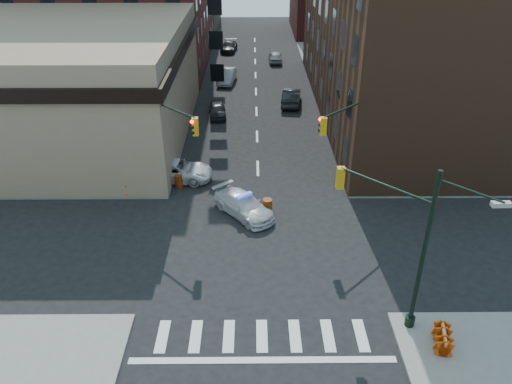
{
  "coord_description": "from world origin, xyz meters",
  "views": [
    {
      "loc": [
        -0.4,
        -23.2,
        16.84
      ],
      "look_at": [
        -0.19,
        2.55,
        2.2
      ],
      "focal_mm": 35.0,
      "sensor_mm": 36.0,
      "label": 1
    }
  ],
  "objects_px": {
    "parked_car_enear": "(291,97)",
    "barrel_bank": "(179,181)",
    "police_car": "(244,205)",
    "pedestrian_a": "(116,183)",
    "pedestrian_b": "(74,183)",
    "barrel_road": "(267,207)",
    "barricade_nw_a": "(135,188)",
    "barricade_se_a": "(442,336)",
    "pickup": "(176,170)",
    "parked_car_wfar": "(227,76)",
    "parked_car_wnear": "(217,110)"
  },
  "relations": [
    {
      "from": "parked_car_enear",
      "to": "pedestrian_a",
      "type": "xyz_separation_m",
      "value": [
        -12.92,
        -17.99,
        0.15
      ]
    },
    {
      "from": "pickup",
      "to": "barrel_bank",
      "type": "height_order",
      "value": "pickup"
    },
    {
      "from": "police_car",
      "to": "pedestrian_b",
      "type": "distance_m",
      "value": 11.58
    },
    {
      "from": "barrel_road",
      "to": "barricade_se_a",
      "type": "bearing_deg",
      "value": -56.21
    },
    {
      "from": "parked_car_enear",
      "to": "barricade_se_a",
      "type": "distance_m",
      "value": 31.74
    },
    {
      "from": "pickup",
      "to": "barricade_se_a",
      "type": "height_order",
      "value": "pickup"
    },
    {
      "from": "police_car",
      "to": "parked_car_wfar",
      "type": "xyz_separation_m",
      "value": [
        -2.24,
        27.56,
        0.08
      ]
    },
    {
      "from": "parked_car_wnear",
      "to": "barricade_nw_a",
      "type": "relative_size",
      "value": 2.81
    },
    {
      "from": "parked_car_enear",
      "to": "barrel_bank",
      "type": "height_order",
      "value": "parked_car_enear"
    },
    {
      "from": "barrel_road",
      "to": "barricade_nw_a",
      "type": "relative_size",
      "value": 0.81
    },
    {
      "from": "barrel_road",
      "to": "pickup",
      "type": "bearing_deg",
      "value": 143.05
    },
    {
      "from": "pedestrian_a",
      "to": "barrel_road",
      "type": "distance_m",
      "value": 10.31
    },
    {
      "from": "parked_car_wnear",
      "to": "pedestrian_a",
      "type": "height_order",
      "value": "pedestrian_a"
    },
    {
      "from": "parked_car_wfar",
      "to": "barricade_nw_a",
      "type": "height_order",
      "value": "parked_car_wfar"
    },
    {
      "from": "parked_car_enear",
      "to": "pedestrian_b",
      "type": "xyz_separation_m",
      "value": [
        -15.71,
        -17.99,
        0.16
      ]
    },
    {
      "from": "pickup",
      "to": "barrel_road",
      "type": "distance_m",
      "value": 7.91
    },
    {
      "from": "parked_car_enear",
      "to": "barrel_bank",
      "type": "relative_size",
      "value": 5.04
    },
    {
      "from": "parked_car_wfar",
      "to": "pedestrian_b",
      "type": "relative_size",
      "value": 2.88
    },
    {
      "from": "parked_car_enear",
      "to": "pedestrian_b",
      "type": "bearing_deg",
      "value": 56.23
    },
    {
      "from": "parked_car_wfar",
      "to": "barricade_se_a",
      "type": "relative_size",
      "value": 3.98
    },
    {
      "from": "parked_car_wnear",
      "to": "parked_car_enear",
      "type": "relative_size",
      "value": 0.78
    },
    {
      "from": "pedestrian_b",
      "to": "barricade_se_a",
      "type": "height_order",
      "value": "pedestrian_b"
    },
    {
      "from": "parked_car_wnear",
      "to": "barricade_nw_a",
      "type": "xyz_separation_m",
      "value": [
        -4.63,
        -14.82,
        0.01
      ]
    },
    {
      "from": "pickup",
      "to": "parked_car_enear",
      "type": "height_order",
      "value": "parked_car_enear"
    },
    {
      "from": "police_car",
      "to": "pedestrian_a",
      "type": "xyz_separation_m",
      "value": [
        -8.52,
        2.44,
        0.26
      ]
    },
    {
      "from": "parked_car_wfar",
      "to": "parked_car_enear",
      "type": "bearing_deg",
      "value": -40.41
    },
    {
      "from": "pedestrian_a",
      "to": "barrel_bank",
      "type": "relative_size",
      "value": 1.66
    },
    {
      "from": "parked_car_enear",
      "to": "barricade_se_a",
      "type": "height_order",
      "value": "parked_car_enear"
    },
    {
      "from": "barrel_bank",
      "to": "pedestrian_a",
      "type": "bearing_deg",
      "value": -163.89
    },
    {
      "from": "pedestrian_b",
      "to": "barricade_se_a",
      "type": "bearing_deg",
      "value": -29.35
    },
    {
      "from": "pedestrian_a",
      "to": "barricade_se_a",
      "type": "distance_m",
      "value": 21.96
    },
    {
      "from": "police_car",
      "to": "pedestrian_b",
      "type": "relative_size",
      "value": 2.9
    },
    {
      "from": "barricade_se_a",
      "to": "barricade_nw_a",
      "type": "bearing_deg",
      "value": 63.07
    },
    {
      "from": "barricade_nw_a",
      "to": "barricade_se_a",
      "type": "bearing_deg",
      "value": -41.69
    },
    {
      "from": "police_car",
      "to": "pedestrian_a",
      "type": "bearing_deg",
      "value": 124.92
    },
    {
      "from": "parked_car_wfar",
      "to": "police_car",
      "type": "bearing_deg",
      "value": -78.71
    },
    {
      "from": "parked_car_wfar",
      "to": "barricade_nw_a",
      "type": "distance_m",
      "value": 25.71
    },
    {
      "from": "parked_car_enear",
      "to": "barricade_se_a",
      "type": "relative_size",
      "value": 4.13
    },
    {
      "from": "police_car",
      "to": "pedestrian_a",
      "type": "relative_size",
      "value": 2.96
    },
    {
      "from": "pedestrian_b",
      "to": "barricade_nw_a",
      "type": "bearing_deg",
      "value": 3.15
    },
    {
      "from": "pedestrian_a",
      "to": "barrel_road",
      "type": "relative_size",
      "value": 1.45
    },
    {
      "from": "parked_car_wnear",
      "to": "barrel_road",
      "type": "bearing_deg",
      "value": -82.44
    },
    {
      "from": "parked_car_wnear",
      "to": "parked_car_enear",
      "type": "height_order",
      "value": "parked_car_enear"
    },
    {
      "from": "police_car",
      "to": "parked_car_wfar",
      "type": "height_order",
      "value": "parked_car_wfar"
    },
    {
      "from": "pedestrian_a",
      "to": "pedestrian_b",
      "type": "distance_m",
      "value": 2.79
    },
    {
      "from": "parked_car_wfar",
      "to": "barricade_nw_a",
      "type": "relative_size",
      "value": 3.46
    },
    {
      "from": "parked_car_wnear",
      "to": "pedestrian_a",
      "type": "xyz_separation_m",
      "value": [
        -5.84,
        -14.74,
        0.3
      ]
    },
    {
      "from": "parked_car_wnear",
      "to": "barricade_se_a",
      "type": "relative_size",
      "value": 3.23
    },
    {
      "from": "pedestrian_a",
      "to": "pedestrian_b",
      "type": "height_order",
      "value": "pedestrian_b"
    },
    {
      "from": "barrel_road",
      "to": "barricade_se_a",
      "type": "xyz_separation_m",
      "value": [
        7.35,
        -10.99,
        0.04
      ]
    }
  ]
}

